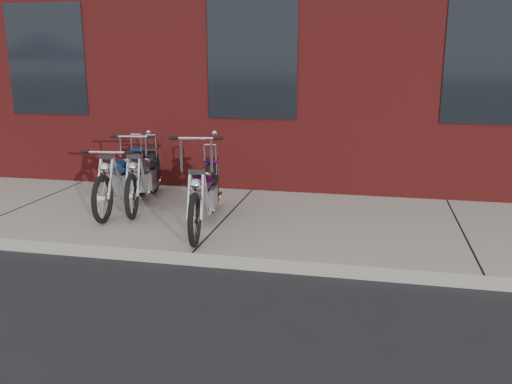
# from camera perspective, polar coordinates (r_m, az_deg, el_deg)

# --- Properties ---
(ground) EXTENTS (120.00, 120.00, 0.00)m
(ground) POSITION_cam_1_polar(r_m,az_deg,el_deg) (6.03, -6.68, -7.74)
(ground) COLOR black
(ground) RESTS_ON ground
(sidewalk) EXTENTS (22.00, 3.00, 0.15)m
(sidewalk) POSITION_cam_1_polar(r_m,az_deg,el_deg) (7.36, -2.95, -3.03)
(sidewalk) COLOR gray
(sidewalk) RESTS_ON ground
(chopper_purple) EXTENTS (0.59, 2.15, 1.21)m
(chopper_purple) POSITION_cam_1_polar(r_m,az_deg,el_deg) (6.85, -5.43, -0.34)
(chopper_purple) COLOR black
(chopper_purple) RESTS_ON sidewalk
(chopper_blue) EXTENTS (0.54, 2.19, 0.95)m
(chopper_blue) POSITION_cam_1_polar(r_m,az_deg,el_deg) (7.92, -13.71, 1.31)
(chopper_blue) COLOR black
(chopper_blue) RESTS_ON sidewalk
(chopper_third) EXTENTS (0.65, 2.10, 1.08)m
(chopper_third) POSITION_cam_1_polar(r_m,az_deg,el_deg) (8.02, -11.69, 1.48)
(chopper_third) COLOR black
(chopper_third) RESTS_ON sidewalk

